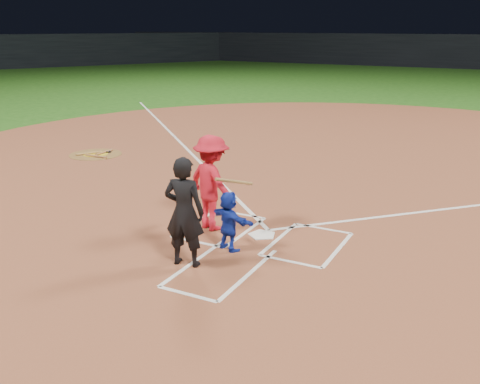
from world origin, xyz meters
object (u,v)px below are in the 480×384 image
at_px(home_plate, 262,235).
at_px(catcher, 229,221).
at_px(umpire, 184,212).
at_px(batter_at_plate, 212,183).
at_px(on_deck_circle, 96,154).

distance_m(home_plate, catcher, 1.12).
bearing_deg(umpire, batter_at_plate, -85.33).
bearing_deg(catcher, home_plate, -84.50).
distance_m(home_plate, on_deck_circle, 8.75).
bearing_deg(catcher, umpire, 89.78).
height_order(home_plate, batter_at_plate, batter_at_plate).
relative_size(on_deck_circle, batter_at_plate, 0.86).
relative_size(on_deck_circle, umpire, 0.86).
height_order(home_plate, umpire, umpire).
relative_size(catcher, batter_at_plate, 0.58).
bearing_deg(home_plate, umpire, 71.38).
xyz_separation_m(on_deck_circle, batter_at_plate, (6.76, -3.98, 0.98)).
bearing_deg(batter_at_plate, home_plate, 5.94).
distance_m(catcher, umpire, 1.09).
height_order(home_plate, catcher, catcher).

